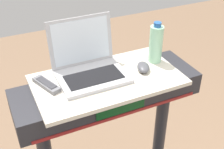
{
  "coord_description": "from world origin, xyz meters",
  "views": [
    {
      "loc": [
        -0.48,
        -0.37,
        1.94
      ],
      "look_at": [
        0.0,
        0.65,
        1.22
      ],
      "focal_mm": 47.97,
      "sensor_mm": 36.0,
      "label": 1
    }
  ],
  "objects_px": {
    "laptop": "(89,65)",
    "computer_mouse": "(143,67)",
    "water_bottle": "(156,44)",
    "tv_remote": "(47,84)"
  },
  "relations": [
    {
      "from": "laptop",
      "to": "tv_remote",
      "type": "bearing_deg",
      "value": -177.79
    },
    {
      "from": "water_bottle",
      "to": "tv_remote",
      "type": "xyz_separation_m",
      "value": [
        -0.56,
        0.01,
        -0.09
      ]
    },
    {
      "from": "water_bottle",
      "to": "tv_remote",
      "type": "height_order",
      "value": "water_bottle"
    },
    {
      "from": "computer_mouse",
      "to": "tv_remote",
      "type": "xyz_separation_m",
      "value": [
        -0.46,
        0.06,
        -0.01
      ]
    },
    {
      "from": "computer_mouse",
      "to": "water_bottle",
      "type": "distance_m",
      "value": 0.14
    },
    {
      "from": "laptop",
      "to": "computer_mouse",
      "type": "distance_m",
      "value": 0.27
    },
    {
      "from": "laptop",
      "to": "computer_mouse",
      "type": "relative_size",
      "value": 3.18
    },
    {
      "from": "computer_mouse",
      "to": "tv_remote",
      "type": "distance_m",
      "value": 0.47
    },
    {
      "from": "computer_mouse",
      "to": "tv_remote",
      "type": "bearing_deg",
      "value": -165.55
    },
    {
      "from": "laptop",
      "to": "water_bottle",
      "type": "distance_m",
      "value": 0.36
    }
  ]
}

